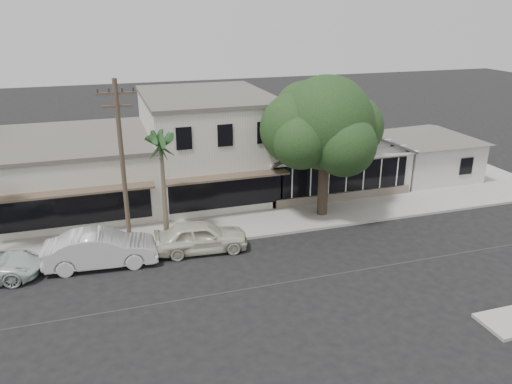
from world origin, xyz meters
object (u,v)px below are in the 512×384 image
object	(u,v)px
utility_pole	(123,166)
shade_tree	(323,125)
car_0	(201,236)
car_1	(101,249)

from	to	relation	value
utility_pole	shade_tree	bearing A→B (deg)	9.16
car_0	car_1	bearing A→B (deg)	94.94
utility_pole	car_0	xyz separation A→B (m)	(3.56, -0.81, -3.96)
utility_pole	car_0	size ratio (longest dim) A/B	1.85
utility_pole	car_0	bearing A→B (deg)	-12.79
utility_pole	car_1	world-z (taller)	utility_pole
car_0	shade_tree	distance (m)	9.69
car_1	shade_tree	world-z (taller)	shade_tree
utility_pole	shade_tree	distance (m)	11.72
shade_tree	utility_pole	bearing A→B (deg)	-170.84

